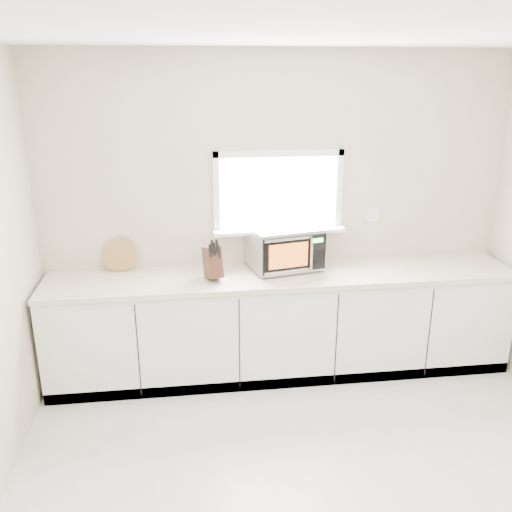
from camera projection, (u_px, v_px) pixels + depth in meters
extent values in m
cube|color=beige|center=(278.00, 214.00, 4.66)|extent=(4.00, 0.02, 2.70)
cube|color=white|center=(278.00, 192.00, 4.58)|extent=(1.00, 0.02, 0.60)
cube|color=white|center=(279.00, 230.00, 4.62)|extent=(1.12, 0.16, 0.03)
cube|color=white|center=(279.00, 154.00, 4.46)|extent=(1.10, 0.04, 0.05)
cube|color=white|center=(278.00, 229.00, 4.67)|extent=(1.10, 0.04, 0.05)
cube|color=white|center=(216.00, 194.00, 4.50)|extent=(0.05, 0.04, 0.70)
cube|color=white|center=(339.00, 191.00, 4.63)|extent=(0.05, 0.04, 0.70)
cube|color=white|center=(373.00, 215.00, 4.76)|extent=(0.12, 0.01, 0.12)
cube|color=white|center=(282.00, 325.00, 4.67)|extent=(3.92, 0.60, 0.88)
cube|color=beige|center=(283.00, 276.00, 4.51)|extent=(3.92, 0.64, 0.04)
cylinder|color=black|center=(265.00, 277.00, 4.42)|extent=(0.03, 0.03, 0.02)
cylinder|color=black|center=(251.00, 263.00, 4.72)|extent=(0.03, 0.03, 0.02)
cylinder|color=black|center=(318.00, 270.00, 4.57)|extent=(0.03, 0.03, 0.02)
cylinder|color=black|center=(302.00, 257.00, 4.87)|extent=(0.03, 0.03, 0.02)
cube|color=#BABDC2|center=(284.00, 247.00, 4.59)|extent=(0.65, 0.55, 0.34)
cube|color=black|center=(295.00, 255.00, 4.39)|extent=(0.54, 0.13, 0.30)
cube|color=orange|center=(289.00, 256.00, 4.36)|extent=(0.33, 0.07, 0.21)
cylinder|color=silver|center=(312.00, 254.00, 4.41)|extent=(0.02, 0.02, 0.27)
cube|color=black|center=(317.00, 252.00, 4.44)|extent=(0.14, 0.03, 0.30)
cube|color=#19FF33|center=(318.00, 240.00, 4.41)|extent=(0.10, 0.02, 0.03)
cube|color=silver|center=(285.00, 227.00, 4.53)|extent=(0.65, 0.55, 0.01)
cube|color=#422717|center=(213.00, 262.00, 4.35)|extent=(0.17, 0.26, 0.29)
cube|color=black|center=(210.00, 251.00, 4.25)|extent=(0.03, 0.05, 0.10)
cube|color=black|center=(214.00, 249.00, 4.26)|extent=(0.03, 0.05, 0.10)
cube|color=black|center=(219.00, 251.00, 4.28)|extent=(0.03, 0.05, 0.10)
cube|color=black|center=(212.00, 246.00, 4.24)|extent=(0.03, 0.05, 0.10)
cube|color=black|center=(217.00, 246.00, 4.26)|extent=(0.03, 0.05, 0.10)
cylinder|color=olive|center=(120.00, 255.00, 4.53)|extent=(0.28, 0.07, 0.28)
cylinder|color=#BABDC2|center=(319.00, 258.00, 4.62)|extent=(0.15, 0.15, 0.17)
cylinder|color=black|center=(320.00, 246.00, 4.59)|extent=(0.14, 0.14, 0.04)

